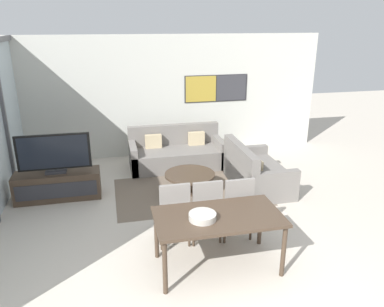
# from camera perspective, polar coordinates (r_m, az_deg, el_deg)

# --- Properties ---
(wall_back) EXTENTS (7.51, 0.09, 2.80)m
(wall_back) POSITION_cam_1_polar(r_m,az_deg,el_deg) (8.90, -3.69, 8.71)
(wall_back) COLOR silver
(wall_back) RESTS_ON ground_plane
(area_rug) EXTENTS (2.79, 1.80, 0.01)m
(area_rug) POSITION_cam_1_polar(r_m,az_deg,el_deg) (7.16, -0.32, -5.82)
(area_rug) COLOR #706051
(area_rug) RESTS_ON ground_plane
(tv_console) EXTENTS (1.50, 0.47, 0.51)m
(tv_console) POSITION_cam_1_polar(r_m,az_deg,el_deg) (7.23, -19.73, -4.61)
(tv_console) COLOR #423326
(tv_console) RESTS_ON ground_plane
(television) EXTENTS (1.26, 0.20, 0.72)m
(television) POSITION_cam_1_polar(r_m,az_deg,el_deg) (7.01, -20.30, -0.03)
(television) COLOR #2D2D33
(television) RESTS_ON tv_console
(sofa_main) EXTENTS (2.05, 0.92, 0.88)m
(sofa_main) POSITION_cam_1_polar(r_m,az_deg,el_deg) (8.34, -2.42, -0.03)
(sofa_main) COLOR slate
(sofa_main) RESTS_ON ground_plane
(sofa_side) EXTENTS (0.92, 1.56, 0.88)m
(sofa_side) POSITION_cam_1_polar(r_m,az_deg,el_deg) (7.34, 9.47, -3.09)
(sofa_side) COLOR slate
(sofa_side) RESTS_ON ground_plane
(coffee_table) EXTENTS (0.94, 0.94, 0.38)m
(coffee_table) POSITION_cam_1_polar(r_m,az_deg,el_deg) (7.04, -0.33, -3.76)
(coffee_table) COLOR #423326
(coffee_table) RESTS_ON ground_plane
(dining_table) EXTENTS (1.62, 0.87, 0.75)m
(dining_table) POSITION_cam_1_polar(r_m,az_deg,el_deg) (4.83, 4.00, -10.19)
(dining_table) COLOR #423326
(dining_table) RESTS_ON ground_plane
(dining_chair_left) EXTENTS (0.46, 0.46, 0.99)m
(dining_chair_left) POSITION_cam_1_polar(r_m,az_deg,el_deg) (5.35, -2.81, -8.57)
(dining_chair_left) COLOR gray
(dining_chair_left) RESTS_ON ground_plane
(dining_chair_centre) EXTENTS (0.46, 0.46, 0.99)m
(dining_chair_centre) POSITION_cam_1_polar(r_m,az_deg,el_deg) (5.43, 2.05, -8.13)
(dining_chair_centre) COLOR gray
(dining_chair_centre) RESTS_ON ground_plane
(dining_chair_right) EXTENTS (0.46, 0.46, 0.99)m
(dining_chair_right) POSITION_cam_1_polar(r_m,az_deg,el_deg) (5.54, 6.76, -7.68)
(dining_chair_right) COLOR gray
(dining_chair_right) RESTS_ON ground_plane
(fruit_bowl) EXTENTS (0.34, 0.34, 0.08)m
(fruit_bowl) POSITION_cam_1_polar(r_m,az_deg,el_deg) (4.67, 1.61, -9.51)
(fruit_bowl) COLOR #B7B2A8
(fruit_bowl) RESTS_ON dining_table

